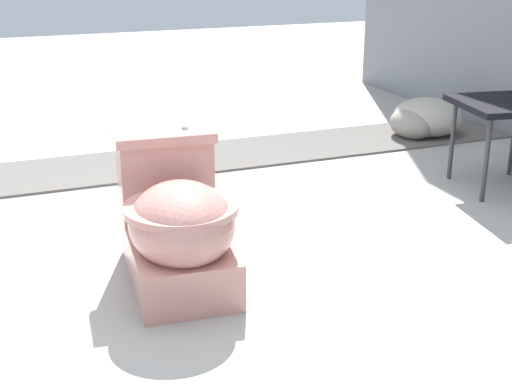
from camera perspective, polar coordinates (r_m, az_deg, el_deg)
ground_plane at (r=2.64m, az=-5.66°, el=-6.79°), size 14.00×14.00×0.00m
gravel_strip at (r=4.01m, az=-4.22°, el=2.80°), size 0.56×8.00×0.01m
toilet at (r=2.52m, az=-6.35°, el=-2.56°), size 0.66×0.42×0.52m
boulder_near at (r=4.55m, az=13.58°, el=5.85°), size 0.56×0.54×0.24m
boulder_far at (r=4.48m, az=12.40°, el=5.39°), size 0.32×0.26×0.19m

